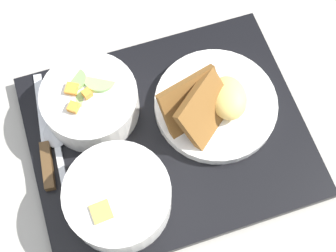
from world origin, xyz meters
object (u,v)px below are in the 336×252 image
object	(u,v)px
bowl_soup	(118,197)
plate_main	(214,104)
spoon	(59,152)
bowl_salad	(90,101)
knife	(46,153)

from	to	relation	value
bowl_soup	plate_main	distance (m)	0.20
spoon	plate_main	bearing A→B (deg)	-88.19
bowl_salad	knife	xyz separation A→B (m)	(-0.08, -0.05, -0.02)
plate_main	spoon	size ratio (longest dim) A/B	1.20
bowl_salad	bowl_soup	distance (m)	0.15
bowl_salad	plate_main	bearing A→B (deg)	-17.02
bowl_soup	spoon	distance (m)	0.12
bowl_soup	spoon	size ratio (longest dim) A/B	0.92
plate_main	spoon	bearing A→B (deg)	-179.89
plate_main	knife	bearing A→B (deg)	179.59
bowl_salad	knife	distance (m)	0.10
plate_main	knife	distance (m)	0.26
bowl_soup	spoon	world-z (taller)	bowl_soup
spoon	bowl_soup	bearing A→B (deg)	-144.14
bowl_soup	knife	distance (m)	0.14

